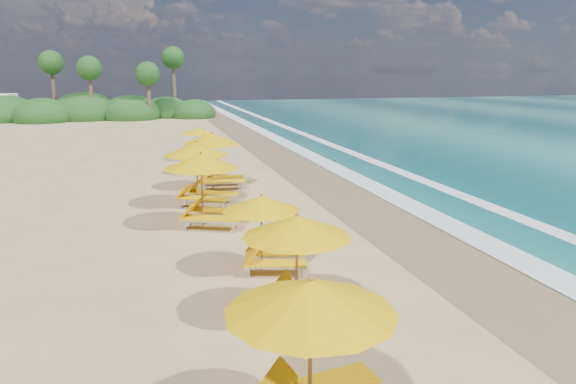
% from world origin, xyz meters
% --- Properties ---
extents(ground, '(160.00, 160.00, 0.00)m').
position_xyz_m(ground, '(0.00, 0.00, 0.00)').
color(ground, tan).
rests_on(ground, ground).
extents(wet_sand, '(4.00, 160.00, 0.01)m').
position_xyz_m(wet_sand, '(4.00, 0.00, 0.01)').
color(wet_sand, '#7E674B').
rests_on(wet_sand, ground).
extents(surf_foam, '(4.00, 160.00, 0.01)m').
position_xyz_m(surf_foam, '(6.70, 0.00, 0.03)').
color(surf_foam, white).
rests_on(surf_foam, ground).
extents(station_1, '(3.03, 2.89, 2.55)m').
position_xyz_m(station_1, '(-2.41, -10.75, 1.43)').
color(station_1, olive).
rests_on(station_1, ground).
extents(station_2, '(2.82, 2.67, 2.42)m').
position_xyz_m(station_2, '(-1.53, -7.05, 1.35)').
color(station_2, olive).
rests_on(station_2, ground).
extents(station_3, '(2.66, 2.57, 2.15)m').
position_xyz_m(station_3, '(-1.67, -4.03, 1.21)').
color(station_3, olive).
rests_on(station_3, ground).
extents(station_4, '(3.45, 3.43, 2.63)m').
position_xyz_m(station_4, '(-2.72, 0.66, 1.47)').
color(station_4, olive).
rests_on(station_4, ground).
extents(station_5, '(3.55, 3.55, 2.64)m').
position_xyz_m(station_5, '(-2.60, 3.64, 1.48)').
color(station_5, olive).
rests_on(station_5, ground).
extents(station_6, '(2.99, 2.81, 2.62)m').
position_xyz_m(station_6, '(-1.58, 6.73, 1.47)').
color(station_6, olive).
rests_on(station_6, ground).
extents(station_7, '(2.55, 2.45, 2.08)m').
position_xyz_m(station_7, '(-1.63, 10.31, 1.17)').
color(station_7, olive).
rests_on(station_7, ground).
extents(station_8, '(2.48, 2.38, 2.04)m').
position_xyz_m(station_8, '(-1.47, 14.95, 1.14)').
color(station_8, olive).
rests_on(station_8, ground).
extents(treeline, '(25.80, 8.80, 9.74)m').
position_xyz_m(treeline, '(-9.94, 45.51, 1.00)').
color(treeline, '#163D14').
rests_on(treeline, ground).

